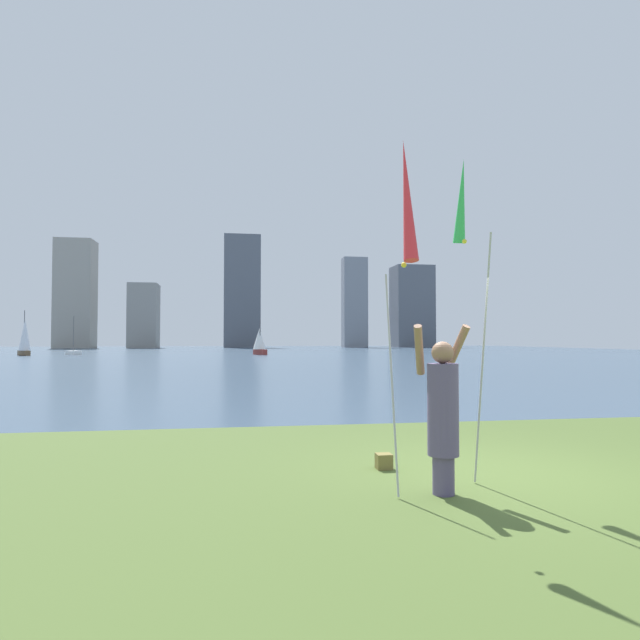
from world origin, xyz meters
name	(u,v)px	position (x,y,z in m)	size (l,w,h in m)	color
ground	(266,356)	(0.00, 50.95, -0.06)	(120.00, 138.00, 0.12)	#475B28
person	(443,410)	(-1.10, -0.83, 0.96)	(0.72, 0.53, 1.95)	#594C72
kite_flag_left	(406,207)	(-1.66, -1.27, 3.19)	(0.16, 1.05, 3.95)	#B2B2B7
kite_flag_right	(462,210)	(-0.54, -0.16, 3.46)	(0.16, 1.00, 4.12)	#B2B2B7
bag	(384,461)	(-1.44, 0.44, 0.10)	(0.21, 0.20, 0.21)	olive
sailboat_0	(259,341)	(-0.58, 53.30, 1.51)	(1.78, 2.79, 3.85)	maroon
sailboat_4	(25,337)	(-24.86, 53.94, 1.90)	(1.81, 2.10, 4.71)	brown
sailboat_5	(73,353)	(-20.32, 54.87, 0.26)	(1.96, 2.01, 4.18)	white
skyline_tower_0	(76,294)	(-31.83, 98.00, 9.87)	(6.43, 5.66, 19.74)	gray
skyline_tower_1	(144,316)	(-19.80, 97.99, 5.95)	(5.17, 5.84, 11.90)	gray
skyline_tower_2	(242,291)	(-1.69, 100.74, 11.06)	(7.08, 3.04, 22.12)	#565B66
skyline_tower_3	(354,303)	(20.27, 98.17, 8.87)	(4.73, 3.26, 17.73)	gray
skyline_tower_4	(412,307)	(32.58, 99.62, 8.23)	(7.71, 6.61, 16.47)	#565B66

